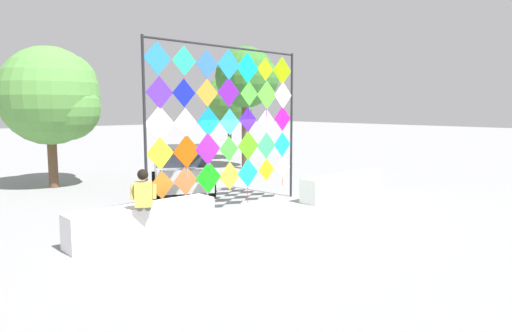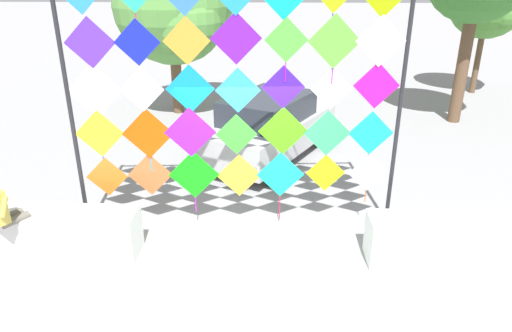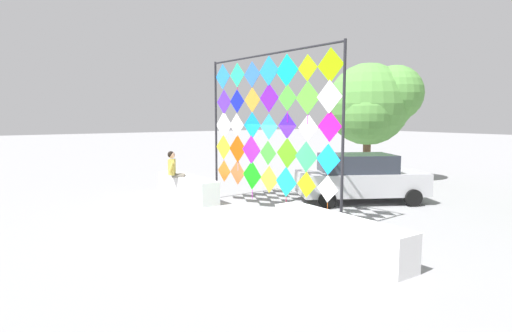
{
  "view_description": "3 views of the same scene",
  "coord_description": "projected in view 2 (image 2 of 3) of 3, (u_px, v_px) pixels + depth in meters",
  "views": [
    {
      "loc": [
        -8.27,
        -9.3,
        2.85
      ],
      "look_at": [
        0.07,
        0.05,
        1.26
      ],
      "focal_mm": 32.8,
      "sensor_mm": 36.0,
      "label": 1
    },
    {
      "loc": [
        0.31,
        -6.51,
        4.23
      ],
      "look_at": [
        0.05,
        0.33,
        1.32
      ],
      "focal_mm": 32.67,
      "sensor_mm": 36.0,
      "label": 2
    },
    {
      "loc": [
        9.35,
        -6.34,
        2.74
      ],
      "look_at": [
        -0.78,
        0.68,
        1.29
      ],
      "focal_mm": 29.73,
      "sensor_mm": 36.0,
      "label": 3
    }
  ],
  "objects": [
    {
      "name": "tree_palm_like",
      "position": [
        182.0,
        5.0,
        13.69
      ],
      "size": [
        3.68,
        3.53,
        4.95
      ],
      "color": "brown",
      "rests_on": "ground"
    },
    {
      "name": "ground",
      "position": [
        252.0,
        248.0,
        7.65
      ],
      "size": [
        120.0,
        120.0,
        0.0
      ],
      "primitive_type": "plane",
      "color": "gray"
    },
    {
      "name": "parked_car",
      "position": [
        270.0,
        126.0,
        11.04
      ],
      "size": [
        3.37,
        4.3,
        1.54
      ],
      "color": "#B7B7BC",
      "rests_on": "ground"
    },
    {
      "name": "kite_display_rack",
      "position": [
        235.0,
        81.0,
        7.36
      ],
      "size": [
        5.39,
        0.46,
        4.49
      ],
      "color": "#232328",
      "rests_on": "ground"
    },
    {
      "name": "plaza_ledge_left",
      "position": [
        33.0,
        232.0,
        7.39
      ],
      "size": [
        3.36,
        0.63,
        0.74
      ],
      "primitive_type": "cube",
      "color": "white",
      "rests_on": "ground"
    },
    {
      "name": "seated_vendor",
      "position": [
        5.0,
        210.0,
        6.87
      ],
      "size": [
        0.68,
        0.77,
        1.59
      ],
      "color": "#666056",
      "rests_on": "ground"
    },
    {
      "name": "plaza_ledge_right",
      "position": [
        478.0,
        241.0,
        7.14
      ],
      "size": [
        3.36,
        0.63,
        0.74
      ],
      "primitive_type": "cube",
      "color": "white",
      "rests_on": "ground"
    }
  ]
}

